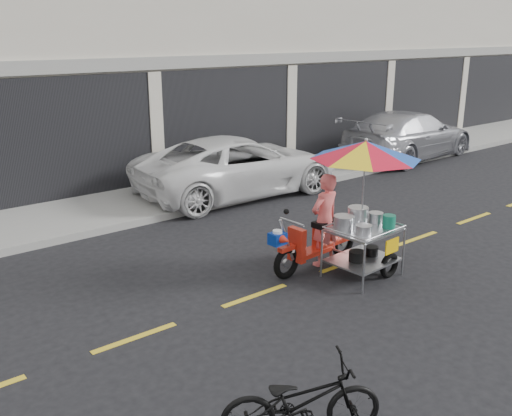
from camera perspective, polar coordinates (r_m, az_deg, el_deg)
ground at (r=9.98m, az=8.95°, el=-5.52°), size 90.00×90.00×0.00m
sidewalk at (r=14.03m, az=-7.72°, el=1.56°), size 45.00×3.00×0.15m
shophouse_block at (r=19.34m, az=-8.94°, el=18.23°), size 36.00×8.11×10.40m
centerline at (r=9.98m, az=8.96°, el=-5.50°), size 42.00×0.10×0.01m
white_pickup at (r=13.89m, az=-1.77°, el=4.26°), size 5.25×2.65×1.43m
silver_pickup at (r=18.56m, az=14.98°, el=7.08°), size 5.31×2.52×1.49m
near_bicycle at (r=5.81m, az=4.54°, el=-18.69°), size 1.65×1.26×0.83m
food_vendor_rig at (r=9.25m, az=9.32°, el=1.94°), size 2.32×1.83×2.27m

